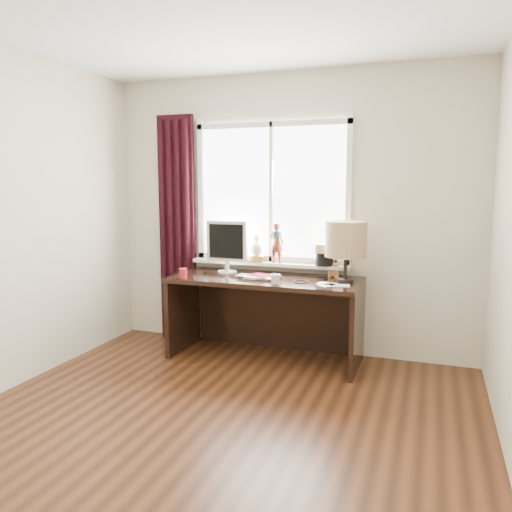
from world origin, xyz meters
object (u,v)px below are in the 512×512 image
at_px(laptop, 256,277).
at_px(red_cup, 183,273).
at_px(table_lamp, 346,240).
at_px(desk, 268,302).
at_px(mug, 275,279).
at_px(monitor, 227,243).

distance_m(laptop, red_cup, 0.65).
bearing_deg(table_lamp, laptop, -172.08).
bearing_deg(desk, mug, -63.27).
relative_size(mug, red_cup, 1.03).
relative_size(laptop, table_lamp, 0.67).
height_order(red_cup, table_lamp, table_lamp).
height_order(desk, table_lamp, table_lamp).
xyz_separation_m(red_cup, monitor, (0.26, 0.39, 0.23)).
distance_m(mug, table_lamp, 0.68).
relative_size(desk, monitor, 3.47).
relative_size(mug, monitor, 0.18).
relative_size(red_cup, table_lamp, 0.17).
distance_m(desk, table_lamp, 0.94).
bearing_deg(laptop, mug, -29.95).
bearing_deg(red_cup, desk, 28.25).
bearing_deg(laptop, desk, 78.54).
bearing_deg(desk, monitor, 176.00).
bearing_deg(mug, desk, 116.73).
xyz_separation_m(mug, monitor, (-0.59, 0.38, 0.23)).
relative_size(laptop, monitor, 0.71).
bearing_deg(mug, laptop, 143.31).
height_order(desk, monitor, monitor).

